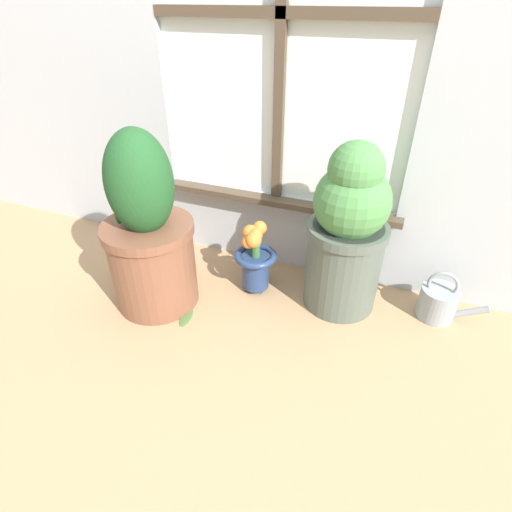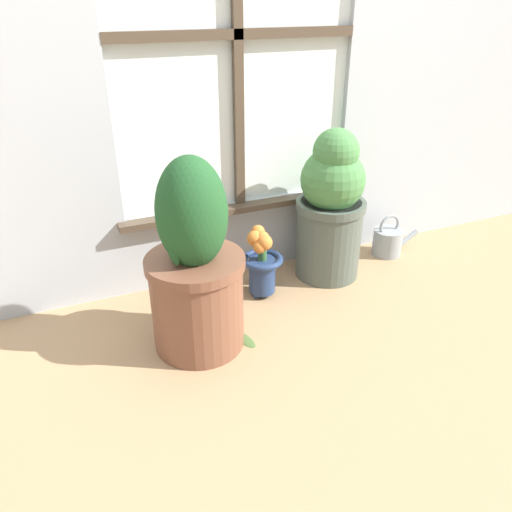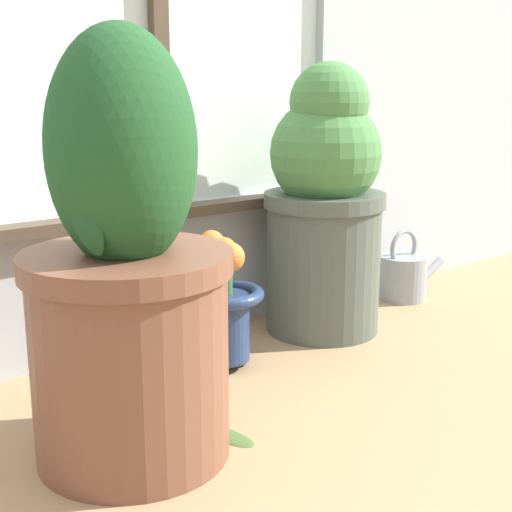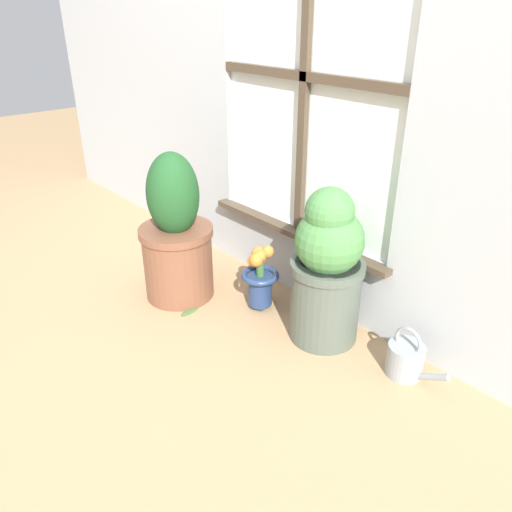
{
  "view_description": "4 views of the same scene",
  "coord_description": "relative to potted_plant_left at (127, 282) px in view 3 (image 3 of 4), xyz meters",
  "views": [
    {
      "loc": [
        0.47,
        -0.84,
        1.0
      ],
      "look_at": [
        0.02,
        0.3,
        0.18
      ],
      "focal_mm": 28.0,
      "sensor_mm": 36.0,
      "label": 1
    },
    {
      "loc": [
        -0.7,
        -1.22,
        1.07
      ],
      "look_at": [
        -0.06,
        0.26,
        0.22
      ],
      "focal_mm": 35.0,
      "sensor_mm": 36.0,
      "label": 2
    },
    {
      "loc": [
        -0.82,
        -0.8,
        0.57
      ],
      "look_at": [
        0.02,
        0.26,
        0.25
      ],
      "focal_mm": 50.0,
      "sensor_mm": 36.0,
      "label": 3
    },
    {
      "loc": [
        1.37,
        -0.91,
        1.2
      ],
      "look_at": [
        0.02,
        0.29,
        0.27
      ],
      "focal_mm": 35.0,
      "sensor_mm": 36.0,
      "label": 4
    }
  ],
  "objects": [
    {
      "name": "potted_plant_right",
      "position": [
        0.65,
        0.25,
        0.02
      ],
      "size": [
        0.28,
        0.28,
        0.63
      ],
      "color": "#4C564C",
      "rests_on": "ground_plane"
    },
    {
      "name": "ground_plane",
      "position": [
        0.32,
        -0.13,
        -0.28
      ],
      "size": [
        10.0,
        10.0,
        0.0
      ],
      "primitive_type": "plane",
      "color": "tan"
    },
    {
      "name": "flower_vase",
      "position": [
        0.32,
        0.2,
        -0.14
      ],
      "size": [
        0.16,
        0.16,
        0.28
      ],
      "color": "navy",
      "rests_on": "ground_plane"
    },
    {
      "name": "potted_plant_left",
      "position": [
        0.0,
        0.0,
        0.0
      ],
      "size": [
        0.32,
        0.32,
        0.66
      ],
      "color": "brown",
      "rests_on": "ground_plane"
    },
    {
      "name": "watering_can",
      "position": [
        1.0,
        0.29,
        -0.22
      ],
      "size": [
        0.24,
        0.13,
        0.2
      ],
      "color": "gray",
      "rests_on": "ground_plane"
    },
    {
      "name": "fallen_leaf",
      "position": [
        0.15,
        -0.05,
        -0.28
      ],
      "size": [
        0.07,
        0.12,
        0.01
      ],
      "color": "#476633",
      "rests_on": "ground_plane"
    }
  ]
}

